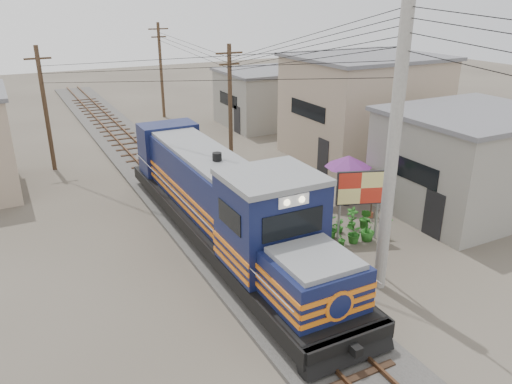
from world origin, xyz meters
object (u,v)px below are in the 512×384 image
locomotive (224,204)px  billboard (360,190)px  market_umbrella (348,162)px  vendor (328,195)px

locomotive → billboard: 5.47m
billboard → market_umbrella: (1.87, 3.24, -0.02)m
market_umbrella → vendor: size_ratio=1.84×
locomotive → billboard: size_ratio=5.52×
billboard → locomotive: bearing=177.8°
locomotive → market_umbrella: size_ratio=6.20×
locomotive → market_umbrella: 7.02m
market_umbrella → locomotive: bearing=-170.6°
billboard → market_umbrella: size_ratio=1.12×
billboard → vendor: 3.53m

